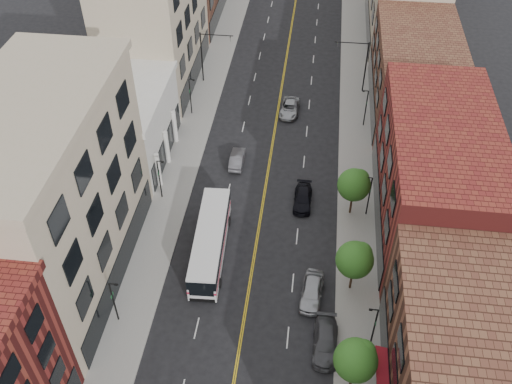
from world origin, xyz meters
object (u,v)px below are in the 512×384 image
at_px(car_parked_mid, 326,342).
at_px(car_lane_b, 289,108).
at_px(car_parked_far, 312,291).
at_px(city_bus, 210,240).
at_px(car_lane_behind, 237,159).
at_px(car_lane_a, 303,198).
at_px(car_lane_c, 293,107).

relative_size(car_parked_mid, car_lane_b, 1.04).
distance_m(car_parked_mid, car_lane_b, 34.85).
bearing_deg(car_parked_mid, car_parked_far, 105.09).
distance_m(city_bus, car_parked_far, 10.94).
relative_size(city_bus, car_lane_b, 2.49).
relative_size(car_parked_mid, car_lane_behind, 1.20).
height_order(city_bus, car_lane_a, city_bus).
xyz_separation_m(car_lane_b, car_lane_c, (0.44, 0.31, -0.02)).
xyz_separation_m(car_parked_mid, car_parked_far, (-1.41, 5.13, 0.08)).
bearing_deg(city_bus, car_lane_c, 73.49).
xyz_separation_m(car_parked_far, car_lane_a, (-1.56, 12.39, -0.15)).
bearing_deg(car_lane_b, car_lane_a, -77.03).
bearing_deg(car_lane_b, car_parked_mid, -76.84).
distance_m(car_parked_far, car_lane_b, 29.57).
height_order(car_lane_a, car_lane_c, car_lane_a).
distance_m(car_lane_behind, car_lane_a, 9.83).
height_order(car_parked_mid, car_parked_far, car_parked_far).
xyz_separation_m(car_lane_behind, car_lane_b, (5.22, 11.10, -0.02)).
xyz_separation_m(car_parked_far, car_lane_b, (-4.30, 29.25, -0.14)).
bearing_deg(car_parked_mid, car_lane_behind, 114.89).
bearing_deg(car_lane_behind, city_bus, 87.16).
bearing_deg(car_parked_far, car_parked_mid, -69.79).
bearing_deg(city_bus, car_lane_behind, 84.96).
distance_m(car_lane_a, car_lane_b, 17.08).
distance_m(car_parked_mid, car_lane_a, 17.77).
distance_m(city_bus, car_lane_a, 11.91).
height_order(car_parked_far, car_lane_behind, car_parked_far).
xyz_separation_m(car_parked_mid, car_lane_b, (-5.71, 34.38, -0.06)).
xyz_separation_m(city_bus, car_parked_mid, (11.48, -9.27, -1.08)).
xyz_separation_m(car_parked_mid, car_lane_a, (-2.96, 17.52, -0.07)).
relative_size(car_lane_a, car_lane_b, 0.94).
relative_size(city_bus, car_parked_mid, 2.39).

